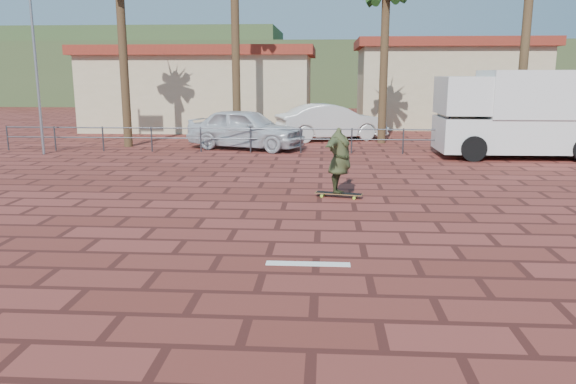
% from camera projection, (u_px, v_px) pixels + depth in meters
% --- Properties ---
extents(ground, '(120.00, 120.00, 0.00)m').
position_uv_depth(ground, '(273.00, 242.00, 10.52)').
color(ground, maroon).
rests_on(ground, ground).
extents(paint_stripe, '(1.40, 0.22, 0.01)m').
position_uv_depth(paint_stripe, '(308.00, 264.00, 9.30)').
color(paint_stripe, white).
rests_on(paint_stripe, ground).
extents(guardrail, '(24.06, 0.06, 1.00)m').
position_uv_depth(guardrail, '(301.00, 136.00, 22.09)').
color(guardrail, '#47494F').
rests_on(guardrail, ground).
extents(flagpole, '(1.30, 0.10, 8.00)m').
position_uv_depth(flagpole, '(36.00, 31.00, 20.93)').
color(flagpole, gray).
rests_on(flagpole, ground).
extents(building_west, '(12.60, 7.60, 4.50)m').
position_uv_depth(building_west, '(203.00, 88.00, 31.90)').
color(building_west, beige).
rests_on(building_west, ground).
extents(building_east, '(10.60, 6.60, 5.00)m').
position_uv_depth(building_east, '(446.00, 83.00, 32.90)').
color(building_east, beige).
rests_on(building_east, ground).
extents(hill_front, '(70.00, 18.00, 6.00)m').
position_uv_depth(hill_front, '(317.00, 74.00, 58.70)').
color(hill_front, '#384C28').
rests_on(hill_front, ground).
extents(hill_back, '(35.00, 14.00, 8.00)m').
position_uv_depth(hill_back, '(130.00, 65.00, 65.77)').
color(hill_back, '#384C28').
rests_on(hill_back, ground).
extents(longboard, '(1.23, 0.53, 0.12)m').
position_uv_depth(longboard, '(339.00, 194.00, 14.25)').
color(longboard, olive).
rests_on(longboard, ground).
extents(skateboarder, '(1.00, 2.11, 1.66)m').
position_uv_depth(skateboarder, '(339.00, 161.00, 14.07)').
color(skateboarder, '#383F22').
rests_on(skateboarder, longboard).
extents(campervan, '(6.21, 2.77, 3.21)m').
position_uv_depth(campervan, '(525.00, 112.00, 20.85)').
color(campervan, silver).
rests_on(campervan, ground).
extents(car_silver, '(5.29, 3.44, 1.67)m').
position_uv_depth(car_silver, '(246.00, 129.00, 23.32)').
color(car_silver, silver).
rests_on(car_silver, ground).
extents(car_white, '(5.41, 3.37, 1.68)m').
position_uv_depth(car_white, '(331.00, 122.00, 26.37)').
color(car_white, silver).
rests_on(car_white, ground).
extents(street_sign, '(0.51, 0.07, 2.54)m').
position_uv_depth(street_sign, '(494.00, 109.00, 21.38)').
color(street_sign, gray).
rests_on(street_sign, ground).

